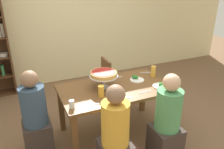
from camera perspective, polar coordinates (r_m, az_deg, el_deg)
name	(u,v)px	position (r m, az deg, el deg)	size (l,w,h in m)	color
ground_plane	(115,132)	(3.50, 0.68, -14.09)	(12.00, 12.00, 0.00)	brown
rear_partition	(71,14)	(4.92, -10.24, 14.51)	(8.00, 0.12, 2.80)	beige
dining_table	(115,94)	(3.15, 0.74, -4.81)	(1.48, 0.86, 0.74)	brown
diner_near_left	(115,140)	(2.59, 0.81, -15.87)	(0.34, 0.34, 1.15)	#382D28
diner_head_west	(36,120)	(3.03, -18.39, -10.72)	(0.34, 0.34, 1.15)	#382D28
diner_near_right	(167,125)	(2.89, 13.45, -12.01)	(0.34, 0.34, 1.15)	#382D28
chair_far_right	(112,80)	(3.93, 0.03, -1.37)	(0.40, 0.40, 0.87)	brown
deep_dish_pizza_stand	(104,75)	(3.03, -2.08, -0.01)	(0.38, 0.38, 0.23)	silver
salad_plate_near_diner	(136,79)	(3.33, 6.05, -1.06)	(0.20, 0.20, 0.07)	white
salad_plate_far_diner	(160,86)	(3.18, 11.88, -2.72)	(0.21, 0.21, 0.07)	white
beer_glass_amber_tall	(153,71)	(3.47, 10.21, 0.77)	(0.07, 0.07, 0.16)	gold
beer_glass_amber_short	(101,91)	(2.86, -2.73, -4.14)	(0.08, 0.08, 0.15)	gold
water_glass_clear_near	(72,104)	(2.67, -9.95, -7.26)	(0.06, 0.06, 0.10)	white
cutlery_fork_near	(117,78)	(3.40, 1.20, -0.75)	(0.18, 0.02, 0.01)	silver
cutlery_knife_near	(145,92)	(3.02, 8.18, -4.28)	(0.18, 0.02, 0.01)	silver
cutlery_fork_far	(102,103)	(2.73, -2.43, -7.18)	(0.18, 0.02, 0.01)	silver
cutlery_knife_far	(126,98)	(2.86, 3.58, -5.76)	(0.18, 0.02, 0.01)	silver
cutlery_spare_fork	(146,72)	(3.61, 8.41, 0.52)	(0.18, 0.02, 0.01)	silver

